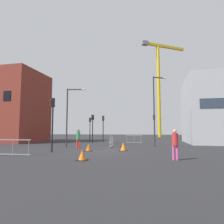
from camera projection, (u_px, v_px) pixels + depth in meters
name	position (u px, v px, depth m)	size (l,w,h in m)	color
ground	(99.00, 150.00, 17.22)	(160.00, 160.00, 0.00)	#28282B
brick_building	(9.00, 107.00, 30.20)	(9.77, 7.85, 10.37)	maroon
construction_crane	(159.00, 77.00, 57.16)	(12.37, 8.43, 26.83)	gold
streetlamp_tall	(155.00, 105.00, 21.48)	(1.44, 0.78, 7.52)	#2D2D30
streetlamp_short	(70.00, 111.00, 20.91)	(2.00, 0.40, 6.07)	#2D2D30
traffic_light_far	(90.00, 125.00, 31.18)	(0.38, 0.28, 3.71)	#232326
traffic_light_near	(53.00, 116.00, 15.84)	(0.39, 0.34, 4.22)	black
traffic_light_corner	(93.00, 124.00, 27.17)	(0.38, 0.36, 3.82)	black
traffic_light_island	(103.00, 124.00, 29.43)	(0.36, 0.38, 3.86)	black
traffic_light_crosswalk	(154.00, 124.00, 28.44)	(0.31, 0.39, 3.91)	black
pedestrian_walking	(175.00, 142.00, 11.34)	(0.34, 0.34, 1.73)	#D14C8C
pedestrian_waiting	(78.00, 137.00, 18.32)	(0.34, 0.34, 1.83)	red
safety_barrier_left_run	(134.00, 139.00, 27.38)	(2.10, 0.25, 1.08)	gray
safety_barrier_front	(13.00, 147.00, 13.32)	(2.58, 0.18, 1.08)	gray
safety_barrier_rear	(111.00, 139.00, 26.06)	(0.41, 2.33, 1.08)	gray
safety_barrier_right_run	(111.00, 142.00, 20.47)	(0.29, 2.49, 1.08)	#9EA0A5
traffic_cone_by_barrier	(88.00, 148.00, 16.43)	(0.57, 0.57, 0.58)	black
traffic_cone_striped	(123.00, 147.00, 16.70)	(0.68, 0.68, 0.69)	black
traffic_cone_on_verge	(82.00, 156.00, 11.20)	(0.57, 0.57, 0.57)	black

